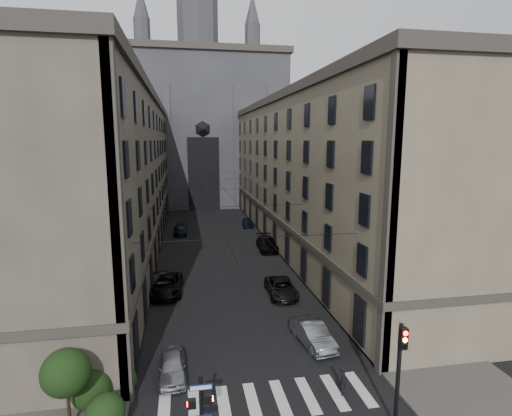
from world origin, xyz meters
TOP-DOWN VIEW (x-y plane):
  - sidewalk_left at (-10.50, 36.00)m, footprint 7.00×80.00m
  - sidewalk_right at (10.50, 36.00)m, footprint 7.00×80.00m
  - zebra_crossing at (0.00, 5.00)m, footprint 11.00×3.20m
  - building_left at (-13.44, 36.00)m, footprint 13.60×60.60m
  - building_right at (13.44, 36.00)m, footprint 13.60×60.60m
  - gothic_tower at (0.00, 74.96)m, footprint 35.00×23.00m
  - pedestrian_signal_left at (-3.51, 1.50)m, footprint 1.02×0.38m
  - traffic_light_right at (5.60, 1.92)m, footprint 0.34×0.50m
  - shrub_cluster at (-8.72, 5.01)m, footprint 3.90×4.40m
  - tram_wires at (0.00, 35.63)m, footprint 14.00×60.00m
  - car_left_near at (-4.89, 8.00)m, footprint 1.69×3.91m
  - car_left_midnear at (-6.20, 21.82)m, footprint 2.22×4.85m
  - car_left_midfar at (-5.66, 21.02)m, footprint 2.91×5.80m
  - car_left_far at (-4.55, 43.76)m, footprint 2.02×4.82m
  - car_right_near at (4.20, 10.11)m, footprint 2.14×4.68m
  - car_right_midnear at (4.20, 18.71)m, footprint 2.55×5.19m
  - car_right_midfar at (6.04, 33.35)m, footprint 2.53×5.66m
  - car_right_far at (5.81, 47.09)m, footprint 2.00×4.14m
  - pedestrian at (4.11, 4.75)m, footprint 0.58×0.69m

SIDE VIEW (x-z plane):
  - zebra_crossing at x=0.00m, z-range 0.00..0.01m
  - sidewalk_left at x=-10.50m, z-range 0.00..0.15m
  - sidewalk_right at x=10.50m, z-range 0.00..0.15m
  - car_left_near at x=-4.89m, z-range 0.00..1.31m
  - car_right_far at x=5.81m, z-range 0.00..1.36m
  - car_left_far at x=-4.55m, z-range 0.00..1.39m
  - car_right_midnear at x=4.20m, z-range 0.00..1.42m
  - car_right_near at x=4.20m, z-range 0.00..1.49m
  - car_left_midnear at x=-6.20m, z-range 0.00..1.54m
  - car_left_midfar at x=-5.66m, z-range 0.00..1.58m
  - pedestrian at x=4.11m, z-range 0.00..1.60m
  - car_right_midfar at x=6.04m, z-range 0.00..1.61m
  - shrub_cluster at x=-8.72m, z-range -0.15..3.75m
  - pedestrian_signal_left at x=-3.51m, z-range 0.32..4.32m
  - traffic_light_right at x=5.60m, z-range 0.69..5.89m
  - tram_wires at x=0.00m, z-range 7.03..7.46m
  - building_left at x=-13.44m, z-range -0.08..18.77m
  - building_right at x=13.44m, z-range -0.08..18.77m
  - gothic_tower at x=0.00m, z-range -11.20..46.80m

